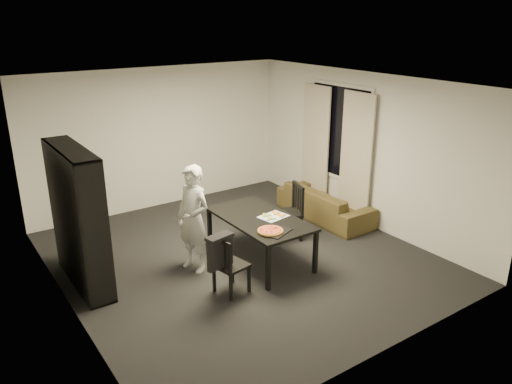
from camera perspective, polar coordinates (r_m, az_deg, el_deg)
room at (r=7.12m, az=-1.80°, el=1.88°), size 5.01×5.51×2.61m
window_pane at (r=9.03m, az=9.50°, el=6.78°), size 0.02×1.40×1.60m
window_frame at (r=9.02m, az=9.47°, el=6.78°), size 0.03×1.52×1.72m
curtain_left at (r=8.70m, az=11.33°, el=3.80°), size 0.03×0.70×2.25m
curtain_right at (r=9.42m, az=6.81°, el=5.27°), size 0.03×0.70×2.25m
bookshelf at (r=6.96m, az=-19.65°, el=-2.83°), size 0.35×1.50×1.90m
dining_table at (r=7.28m, az=0.45°, el=-3.38°), size 0.91×1.64×0.68m
chair_left at (r=6.49m, az=-3.36°, el=-7.99°), size 0.44×0.44×0.82m
chair_right at (r=8.07m, az=4.10°, el=-1.81°), size 0.53×0.53×0.92m
draped_jacket at (r=6.33m, az=-4.15°, el=-6.65°), size 0.39×0.22×0.45m
person at (r=7.04m, az=-7.17°, el=-3.08°), size 0.52×0.65×1.55m
baking_tray at (r=6.81m, az=2.21°, el=-4.52°), size 0.49×0.44×0.01m
pepperoni_pizza at (r=6.77m, az=1.65°, el=-4.44°), size 0.35×0.35×0.03m
kitchen_towel at (r=7.29m, az=2.00°, el=-2.82°), size 0.44×0.36×0.01m
pizza_slices at (r=7.30m, az=1.96°, el=-2.70°), size 0.37×0.31×0.01m
sofa at (r=9.02m, az=7.88°, el=-1.27°), size 0.74×1.90×0.55m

